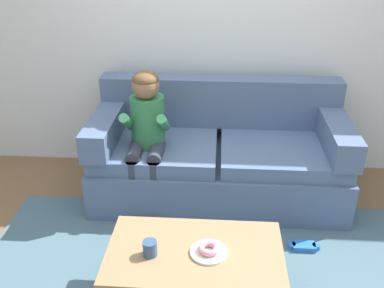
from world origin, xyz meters
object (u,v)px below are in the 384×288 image
object	(u,v)px
toy_controller	(304,247)
donut	(209,248)
person_child	(146,129)
coffee_table	(195,257)
couch	(218,157)
mug	(150,248)

from	to	relation	value
toy_controller	donut	bearing A→B (deg)	-136.01
person_child	donut	bearing A→B (deg)	-64.52
coffee_table	couch	bearing A→B (deg)	84.76
couch	toy_controller	distance (m)	1.00
person_child	toy_controller	distance (m)	1.43
coffee_table	person_child	world-z (taller)	person_child
person_child	mug	xyz separation A→B (m)	(0.19, -1.11, -0.20)
person_child	donut	size ratio (longest dim) A/B	9.18
couch	person_child	distance (m)	0.68
coffee_table	toy_controller	size ratio (longest dim) A/B	4.40
mug	toy_controller	size ratio (longest dim) A/B	0.40
couch	coffee_table	bearing A→B (deg)	-95.24
coffee_table	donut	world-z (taller)	donut
coffee_table	toy_controller	distance (m)	0.99
person_child	toy_controller	world-z (taller)	person_child
donut	mug	bearing A→B (deg)	-173.75
couch	coffee_table	world-z (taller)	couch
coffee_table	mug	bearing A→B (deg)	-168.89
mug	toy_controller	world-z (taller)	mug
couch	mug	xyz separation A→B (m)	(-0.36, -1.32, 0.13)
coffee_table	mug	xyz separation A→B (m)	(-0.24, -0.05, 0.09)
donut	toy_controller	xyz separation A→B (m)	(0.66, 0.57, -0.43)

